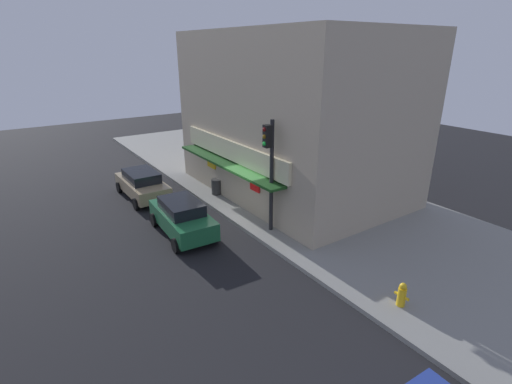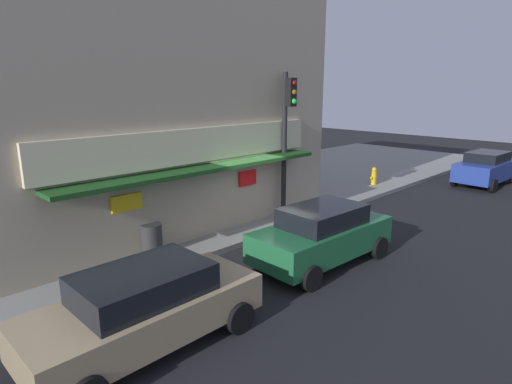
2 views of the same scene
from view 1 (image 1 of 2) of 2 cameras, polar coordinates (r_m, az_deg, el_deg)
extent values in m
plane|color=black|center=(18.65, -3.63, -4.67)|extent=(64.48, 64.48, 0.00)
cube|color=gray|center=(21.36, 7.97, -1.14)|extent=(42.98, 10.02, 0.17)
cube|color=tan|center=(21.59, 5.70, 11.49)|extent=(12.51, 7.97, 8.72)
cube|color=beige|center=(19.59, -3.69, 6.21)|extent=(9.50, 0.16, 1.01)
cube|color=#194719|center=(19.60, -4.53, 4.21)|extent=(9.00, 0.90, 0.12)
cube|color=yellow|center=(21.92, -6.71, 4.21)|extent=(0.87, 0.08, 0.44)
cube|color=red|center=(18.29, -0.17, 0.90)|extent=(0.74, 0.08, 0.50)
cylinder|color=black|center=(16.63, 2.34, 2.21)|extent=(0.18, 0.18, 5.08)
cube|color=black|center=(15.99, 1.71, 8.39)|extent=(0.32, 0.28, 0.95)
sphere|color=maroon|center=(15.84, 1.28, 9.38)|extent=(0.18, 0.18, 0.18)
sphere|color=brown|center=(15.90, 1.27, 8.32)|extent=(0.18, 0.18, 0.18)
sphere|color=#1ED83F|center=(15.97, 1.26, 7.27)|extent=(0.18, 0.18, 0.18)
cylinder|color=gold|center=(13.57, 21.03, -14.50)|extent=(0.27, 0.27, 0.65)
sphere|color=gold|center=(13.35, 21.25, -13.09)|extent=(0.23, 0.23, 0.23)
cylinder|color=gold|center=(13.64, 20.36, -14.04)|extent=(0.12, 0.10, 0.10)
cylinder|color=gold|center=(13.47, 21.74, -14.73)|extent=(0.12, 0.10, 0.10)
cylinder|color=#2D2D2D|center=(21.73, -5.93, 0.83)|extent=(0.59, 0.59, 0.88)
cylinder|color=brown|center=(18.68, 2.46, -2.60)|extent=(0.21, 0.21, 0.84)
cylinder|color=brown|center=(18.77, 3.73, -2.49)|extent=(0.21, 0.21, 0.84)
cube|color=#334C8C|center=(18.45, 3.14, -0.49)|extent=(0.53, 0.41, 0.60)
sphere|color=tan|center=(18.29, 3.16, 0.79)|extent=(0.22, 0.22, 0.22)
cylinder|color=#334C8C|center=(18.22, 3.33, -0.87)|extent=(0.13, 0.13, 0.54)
cylinder|color=#334C8C|center=(18.69, 2.94, -0.29)|extent=(0.13, 0.13, 0.54)
cylinder|color=gray|center=(22.00, -1.70, 0.57)|extent=(0.52, 0.52, 0.43)
sphere|color=#1E6628|center=(21.82, -1.72, 1.87)|extent=(0.74, 0.74, 0.74)
cube|color=#1E6038|center=(17.63, -11.02, -4.04)|extent=(4.28, 1.96, 0.79)
cube|color=black|center=(17.37, -11.17, -2.09)|extent=(2.33, 1.59, 0.52)
cylinder|color=black|center=(16.88, -6.30, -6.45)|extent=(0.65, 0.25, 0.64)
cylinder|color=black|center=(16.31, -11.95, -7.85)|extent=(0.65, 0.25, 0.64)
cylinder|color=black|center=(19.33, -10.08, -2.96)|extent=(0.65, 0.25, 0.64)
cylinder|color=black|center=(18.84, -15.06, -4.05)|extent=(0.65, 0.25, 0.64)
cube|color=#9E8966|center=(22.44, -16.70, 0.86)|extent=(4.40, 1.83, 0.71)
cube|color=black|center=(22.25, -16.86, 2.35)|extent=(2.38, 1.53, 0.52)
cylinder|color=black|center=(21.47, -13.00, -0.70)|extent=(0.64, 0.22, 0.64)
cylinder|color=black|center=(20.95, -17.57, -1.73)|extent=(0.64, 0.22, 0.64)
cylinder|color=black|center=(24.20, -15.77, 1.52)|extent=(0.64, 0.22, 0.64)
cylinder|color=black|center=(23.74, -19.86, 0.66)|extent=(0.64, 0.22, 0.64)
camera|label=2|loc=(24.07, -35.41, 9.31)|focal=29.67mm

